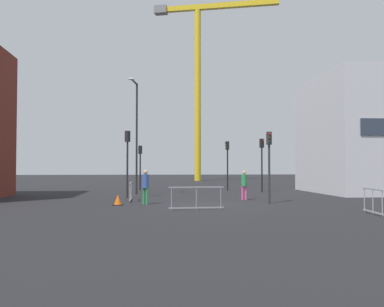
# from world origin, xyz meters

# --- Properties ---
(ground) EXTENTS (160.00, 160.00, 0.00)m
(ground) POSITION_xyz_m (0.00, 0.00, 0.00)
(ground) COLOR black
(construction_crane) EXTENTS (17.13, 5.71, 25.06)m
(construction_crane) POSITION_xyz_m (3.87, 35.72, 16.43)
(construction_crane) COLOR yellow
(construction_crane) RESTS_ON ground
(streetlamp_tall) EXTENTS (0.59, 2.17, 8.08)m
(streetlamp_tall) POSITION_xyz_m (-3.96, 8.56, 4.78)
(streetlamp_tall) COLOR #232326
(streetlamp_tall) RESTS_ON ground
(traffic_light_far) EXTENTS (0.34, 0.39, 4.19)m
(traffic_light_far) POSITION_xyz_m (5.78, 10.39, 2.80)
(traffic_light_far) COLOR black
(traffic_light_far) RESTS_ON ground
(traffic_light_corner) EXTENTS (0.39, 0.31, 4.10)m
(traffic_light_corner) POSITION_xyz_m (3.46, 12.67, 2.75)
(traffic_light_corner) COLOR black
(traffic_light_corner) RESTS_ON ground
(traffic_light_crosswalk) EXTENTS (0.24, 0.37, 3.89)m
(traffic_light_crosswalk) POSITION_xyz_m (3.55, 0.67, 2.62)
(traffic_light_crosswalk) COLOR #2D2D30
(traffic_light_crosswalk) RESTS_ON ground
(traffic_light_island) EXTENTS (0.36, 0.38, 4.29)m
(traffic_light_island) POSITION_xyz_m (-4.36, 5.41, 2.86)
(traffic_light_island) COLOR #232326
(traffic_light_island) RESTS_ON ground
(traffic_light_median) EXTENTS (0.32, 0.39, 3.78)m
(traffic_light_median) POSITION_xyz_m (-3.82, 14.04, 2.55)
(traffic_light_median) COLOR black
(traffic_light_median) RESTS_ON ground
(pedestrian_walking) EXTENTS (0.34, 0.34, 1.82)m
(pedestrian_walking) POSITION_xyz_m (-3.13, 0.81, 1.07)
(pedestrian_walking) COLOR #2D844C
(pedestrian_walking) RESTS_ON ground
(pedestrian_waiting) EXTENTS (0.34, 0.34, 1.75)m
(pedestrian_waiting) POSITION_xyz_m (2.70, 3.05, 1.02)
(pedestrian_waiting) COLOR #D14C8C
(pedestrian_waiting) RESTS_ON ground
(safety_barrier_front) EXTENTS (2.56, 0.17, 1.08)m
(safety_barrier_front) POSITION_xyz_m (-0.74, -2.22, 0.56)
(safety_barrier_front) COLOR gray
(safety_barrier_front) RESTS_ON ground
(safety_barrier_rear) EXTENTS (0.26, 1.91, 1.08)m
(safety_barrier_rear) POSITION_xyz_m (6.44, -4.67, 0.56)
(safety_barrier_rear) COLOR #9EA0A5
(safety_barrier_rear) RESTS_ON ground
(safety_barrier_mid_span) EXTENTS (0.07, 2.24, 1.08)m
(safety_barrier_mid_span) POSITION_xyz_m (-4.03, 2.93, 0.56)
(safety_barrier_mid_span) COLOR gray
(safety_barrier_mid_span) RESTS_ON ground
(traffic_cone_orange) EXTENTS (0.54, 0.54, 0.55)m
(traffic_cone_orange) POSITION_xyz_m (-4.55, 0.55, 0.25)
(traffic_cone_orange) COLOR black
(traffic_cone_orange) RESTS_ON ground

